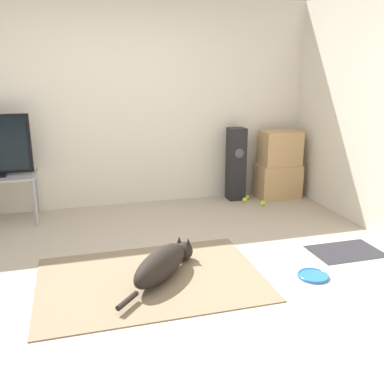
# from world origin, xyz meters

# --- Properties ---
(ground_plane) EXTENTS (12.00, 12.00, 0.00)m
(ground_plane) POSITION_xyz_m (0.00, 0.00, 0.00)
(ground_plane) COLOR #B2A38E
(wall_back) EXTENTS (8.00, 0.06, 2.55)m
(wall_back) POSITION_xyz_m (0.00, 2.10, 1.27)
(wall_back) COLOR silver
(wall_back) RESTS_ON ground_plane
(area_rug) EXTENTS (1.87, 1.29, 0.01)m
(area_rug) POSITION_xyz_m (0.06, -0.08, 0.01)
(area_rug) COLOR #847056
(area_rug) RESTS_ON ground_plane
(dog) EXTENTS (0.79, 0.87, 0.27)m
(dog) POSITION_xyz_m (0.17, -0.09, 0.14)
(dog) COLOR black
(dog) RESTS_ON area_rug
(frisbee) EXTENTS (0.27, 0.27, 0.03)m
(frisbee) POSITION_xyz_m (1.41, -0.42, 0.01)
(frisbee) COLOR blue
(frisbee) RESTS_ON ground_plane
(cardboard_box_lower) EXTENTS (0.57, 0.37, 0.45)m
(cardboard_box_lower) POSITION_xyz_m (2.18, 1.80, 0.23)
(cardboard_box_lower) COLOR tan
(cardboard_box_lower) RESTS_ON ground_plane
(cardboard_box_upper) EXTENTS (0.52, 0.34, 0.46)m
(cardboard_box_upper) POSITION_xyz_m (2.19, 1.80, 0.68)
(cardboard_box_upper) COLOR tan
(cardboard_box_upper) RESTS_ON cardboard_box_lower
(floor_speaker) EXTENTS (0.22, 0.22, 0.96)m
(floor_speaker) POSITION_xyz_m (1.59, 1.88, 0.48)
(floor_speaker) COLOR black
(floor_speaker) RESTS_ON ground_plane
(tennis_ball_by_boxes) EXTENTS (0.07, 0.07, 0.07)m
(tennis_ball_by_boxes) POSITION_xyz_m (1.83, 1.50, 0.03)
(tennis_ball_by_boxes) COLOR #C6E033
(tennis_ball_by_boxes) RESTS_ON ground_plane
(tennis_ball_near_speaker) EXTENTS (0.07, 0.07, 0.07)m
(tennis_ball_near_speaker) POSITION_xyz_m (1.65, 1.70, 0.03)
(tennis_ball_near_speaker) COLOR #C6E033
(tennis_ball_near_speaker) RESTS_ON ground_plane
(tennis_ball_loose_on_carpet) EXTENTS (0.07, 0.07, 0.07)m
(tennis_ball_loose_on_carpet) POSITION_xyz_m (1.73, 1.81, 0.03)
(tennis_ball_loose_on_carpet) COLOR #C6E033
(tennis_ball_loose_on_carpet) RESTS_ON ground_plane
(door_mat) EXTENTS (0.68, 0.45, 0.01)m
(door_mat) POSITION_xyz_m (2.00, -0.04, 0.00)
(door_mat) COLOR #28282D
(door_mat) RESTS_ON ground_plane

